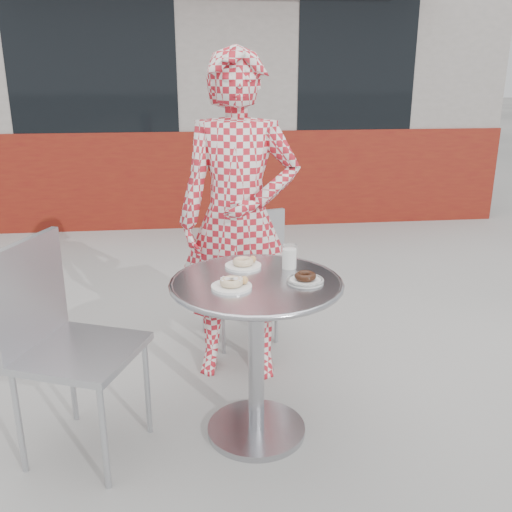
{
  "coord_description": "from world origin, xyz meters",
  "views": [
    {
      "loc": [
        -0.31,
        -2.27,
        1.61
      ],
      "look_at": [
        -0.03,
        0.09,
        0.82
      ],
      "focal_mm": 40.0,
      "sensor_mm": 36.0,
      "label": 1
    }
  ],
  "objects": [
    {
      "name": "seated_person",
      "position": [
        -0.07,
        0.57,
        0.86
      ],
      "size": [
        0.68,
        0.51,
        1.71
      ],
      "primitive_type": "imported",
      "rotation": [
        0.0,
        0.0,
        -0.16
      ],
      "color": "#B11B27",
      "rests_on": "ground"
    },
    {
      "name": "chair_far",
      "position": [
        -0.03,
        0.96,
        0.26
      ],
      "size": [
        0.51,
        0.51,
        0.85
      ],
      "rotation": [
        0.0,
        0.0,
        3.45
      ],
      "color": "#AFB2B7",
      "rests_on": "ground"
    },
    {
      "name": "storefront",
      "position": [
        -0.0,
        5.56,
        1.49
      ],
      "size": [
        6.02,
        4.55,
        3.0
      ],
      "color": "gray",
      "rests_on": "ground"
    },
    {
      "name": "ground",
      "position": [
        0.0,
        0.0,
        0.0
      ],
      "size": [
        60.0,
        60.0,
        0.0
      ],
      "primitive_type": "plane",
      "color": "#A5A29D",
      "rests_on": "ground"
    },
    {
      "name": "plate_checker",
      "position": [
        0.16,
        -0.07,
        0.76
      ],
      "size": [
        0.16,
        0.16,
        0.04
      ],
      "rotation": [
        0.0,
        0.0,
        -0.39
      ],
      "color": "white",
      "rests_on": "bistro_table"
    },
    {
      "name": "plate_near",
      "position": [
        -0.15,
        -0.1,
        0.77
      ],
      "size": [
        0.17,
        0.17,
        0.04
      ],
      "rotation": [
        0.0,
        0.0,
        -0.15
      ],
      "color": "white",
      "rests_on": "bistro_table"
    },
    {
      "name": "plate_far",
      "position": [
        -0.08,
        0.15,
        0.77
      ],
      "size": [
        0.16,
        0.16,
        0.04
      ],
      "rotation": [
        0.0,
        0.0,
        0.18
      ],
      "color": "white",
      "rests_on": "bistro_table"
    },
    {
      "name": "bistro_table",
      "position": [
        -0.04,
        -0.03,
        0.57
      ],
      "size": [
        0.74,
        0.74,
        0.75
      ],
      "rotation": [
        0.0,
        0.0,
        -0.22
      ],
      "color": "#B8B8BD",
      "rests_on": "ground"
    },
    {
      "name": "milk_cup",
      "position": [
        0.12,
        0.11,
        0.8
      ],
      "size": [
        0.07,
        0.07,
        0.11
      ],
      "rotation": [
        0.0,
        0.0,
        -0.17
      ],
      "color": "white",
      "rests_on": "bistro_table"
    },
    {
      "name": "chair_left",
      "position": [
        -0.8,
        -0.07,
        0.29
      ],
      "size": [
        0.59,
        0.59,
        0.95
      ],
      "rotation": [
        0.0,
        0.0,
        1.19
      ],
      "color": "#AFB2B7",
      "rests_on": "ground"
    }
  ]
}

